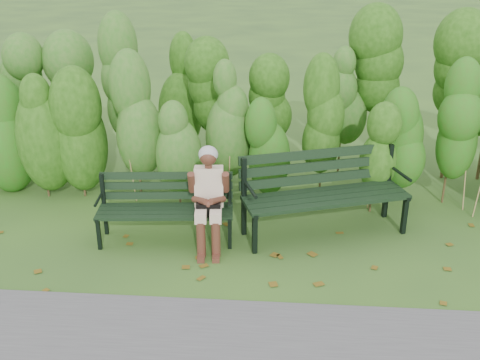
{
  "coord_description": "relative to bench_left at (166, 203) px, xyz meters",
  "views": [
    {
      "loc": [
        0.46,
        -5.54,
        3.21
      ],
      "look_at": [
        0.0,
        0.35,
        0.75
      ],
      "focal_mm": 42.0,
      "sensor_mm": 36.0,
      "label": 1
    }
  ],
  "objects": [
    {
      "name": "seated_woman",
      "position": [
        0.52,
        -0.11,
        0.2
      ],
      "size": [
        0.48,
        0.7,
        1.17
      ],
      "color": "beige",
      "rests_on": "ground"
    },
    {
      "name": "ground",
      "position": [
        0.86,
        -0.3,
        -0.46
      ],
      "size": [
        80.0,
        80.0,
        0.0
      ],
      "primitive_type": "plane",
      "color": "#2C4720"
    },
    {
      "name": "hedge_band",
      "position": [
        0.86,
        1.56,
        0.8
      ],
      "size": [
        11.04,
        1.67,
        2.42
      ],
      "color": "#47381E",
      "rests_on": "ground"
    },
    {
      "name": "bench_right",
      "position": [
        1.83,
        0.34,
        0.12
      ],
      "size": [
        2.05,
        1.24,
        0.98
      ],
      "color": "black",
      "rests_on": "ground"
    },
    {
      "name": "leaf_litter",
      "position": [
        1.45,
        -0.27,
        -0.46
      ],
      "size": [
        5.47,
        2.14,
        0.01
      ],
      "color": "brown",
      "rests_on": "ground"
    },
    {
      "name": "bench_left",
      "position": [
        0.0,
        0.0,
        0.0
      ],
      "size": [
        1.6,
        0.65,
        0.78
      ],
      "color": "black",
      "rests_on": "ground"
    }
  ]
}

